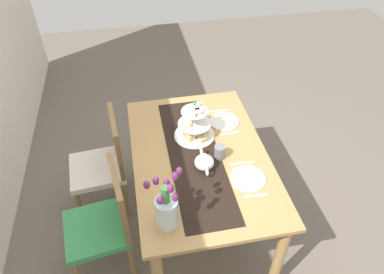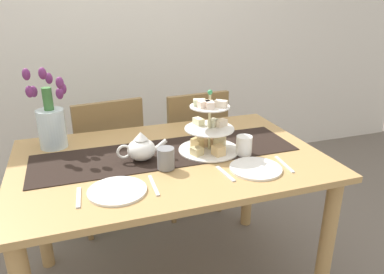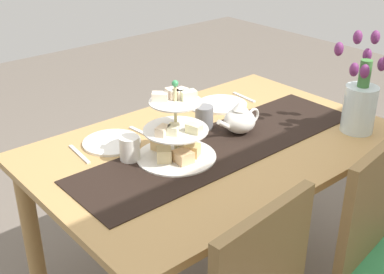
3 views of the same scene
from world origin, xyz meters
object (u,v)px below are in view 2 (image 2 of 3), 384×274
Objects in this scene: chair_right at (191,147)px; teapot at (141,148)px; tiered_cake_stand at (209,133)px; dinner_plate_left at (117,191)px; fork_left at (79,197)px; knife_left at (154,185)px; fork_right at (225,174)px; knife_right at (284,164)px; chair_left at (108,158)px; mug_grey at (166,158)px; dining_table at (170,178)px; tulip_vase at (51,121)px; dinner_plate_right at (256,168)px; mug_white_text at (244,146)px.

teapot is at bearing -124.65° from chair_right.
chair_right is 2.99× the size of tiered_cake_stand.
dinner_plate_left reaches higher than fork_left.
knife_left is 0.31m from fork_right.
knife_right is (0.26, -0.26, -0.09)m from tiered_cake_stand.
chair_left is 1.00m from knife_left.
teapot reaches higher than chair_left.
knife_left is (-0.01, -0.26, -0.06)m from teapot.
tiered_cake_stand is at bearing 37.29° from knife_left.
teapot is 2.51× the size of mug_grey.
dining_table is 0.65m from tulip_vase.
tiered_cake_stand is 2.03× the size of fork_left.
tiered_cake_stand is 1.32× the size of dinner_plate_right.
tulip_vase is 0.58m from fork_left.
fork_right is (0.60, 0.00, 0.00)m from fork_left.
mug_white_text is (-0.12, 0.16, 0.04)m from knife_right.
chair_right is 1.18m from dinner_plate_left.
mug_grey reaches higher than knife_right.
fork_left is 1.58× the size of mug_white_text.
fork_left is 0.65× the size of dinner_plate_right.
mug_grey is at bearing 56.51° from knife_left.
chair_left is 2.99× the size of tiered_cake_stand.
dinner_plate_left is (-0.49, -0.26, -0.09)m from tiered_cake_stand.
fork_right is at bearing 0.00° from knife_left.
teapot is 0.49m from mug_white_text.
knife_right is 1.79× the size of mug_grey.
chair_left is at bearing 126.02° from knife_right.
tulip_vase reaches higher than mug_grey.
knife_right is at bearing -29.06° from dining_table.
fork_right is at bearing -39.99° from teapot.
chair_left is at bearing 112.93° from fork_right.
chair_right reaches higher than fork_right.
dining_table is 4.73× the size of tiered_cake_stand.
tiered_cake_stand reaches higher than chair_left.
tulip_vase is 1.14m from knife_right.
tiered_cake_stand is 0.38m from knife_right.
tiered_cake_stand is 0.44m from knife_left.
dinner_plate_right is at bearing 0.00° from dinner_plate_left.
teapot is at bearing 123.16° from mug_grey.
tulip_vase reaches higher than dinner_plate_right.
knife_left is at bearing -161.57° from mug_white_text.
teapot is 0.53m from dinner_plate_right.
chair_right is 1.00m from knife_right.
fork_left and knife_right have the same top height.
knife_left is (-0.34, -0.26, -0.09)m from tiered_cake_stand.
mug_white_text is at bearing -90.39° from chair_right.
fork_left is (-0.78, -0.95, 0.28)m from chair_right.
tulip_vase is 2.42× the size of knife_left.
mug_white_text is at bearing -16.11° from dining_table.
chair_left is 1.00× the size of chair_right.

